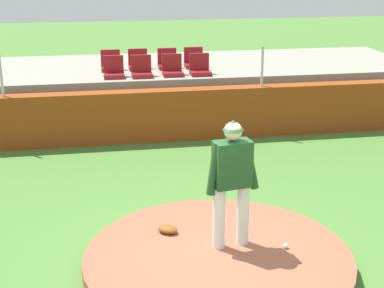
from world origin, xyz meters
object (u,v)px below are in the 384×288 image
Objects in this scene: pitcher at (232,175)px; stadium_chair_2 at (172,69)px; stadium_chair_0 at (114,71)px; stadium_chair_6 at (168,62)px; baseball at (286,246)px; stadium_chair_3 at (200,68)px; stadium_chair_1 at (142,70)px; stadium_chair_5 at (138,63)px; stadium_chair_4 at (111,64)px; stadium_chair_7 at (194,61)px; fielding_glove at (168,229)px.

pitcher reaches higher than stadium_chair_2.
stadium_chair_6 is (1.40, 0.86, 0.00)m from stadium_chair_0.
baseball is 0.15× the size of stadium_chair_6.
stadium_chair_3 is (2.06, -0.05, 0.00)m from stadium_chair_0.
stadium_chair_5 is (0.00, 0.94, 0.00)m from stadium_chair_1.
stadium_chair_1 is 1.00× the size of stadium_chair_4.
stadium_chair_0 is 0.66m from stadium_chair_1.
stadium_chair_6 is at bearing -179.99° from stadium_chair_4.
stadium_chair_5 is (0.66, 0.90, 0.00)m from stadium_chair_0.
stadium_chair_5 is (0.69, 0.04, 0.00)m from stadium_chair_4.
stadium_chair_5 reaches higher than baseball.
stadium_chair_0 is 1.00× the size of stadium_chair_7.
baseball is at bearing 94.89° from stadium_chair_2.
stadium_chair_1 is at bearing 89.97° from stadium_chair_5.
pitcher reaches higher than stadium_chair_7.
stadium_chair_5 is at bearing 99.71° from baseball.
stadium_chair_3 is at bearing 73.63° from pitcher.
stadium_chair_7 reaches higher than baseball.
stadium_chair_1 is at bearing -58.04° from fielding_glove.
stadium_chair_1 is (0.66, -0.04, 0.00)m from stadium_chair_0.
stadium_chair_2 is 1.67m from stadium_chair_4.
stadium_chair_6 is (0.00, 0.87, 0.00)m from stadium_chair_2.
pitcher is 3.63× the size of stadium_chair_4.
fielding_glove is 7.13m from stadium_chair_6.
stadium_chair_3 is (1.41, -0.01, 0.00)m from stadium_chair_1.
fielding_glove is at bearing 88.26° from stadium_chair_5.
stadium_chair_0 is at bearing 23.54° from stadium_chair_7.
pitcher is at bearing -178.31° from fielding_glove.
stadium_chair_1 is 1.17m from stadium_chair_6.
stadium_chair_3 is 1.69m from stadium_chair_5.
stadium_chair_4 is (-0.47, 6.97, 1.16)m from fielding_glove.
stadium_chair_4 is 1.00× the size of stadium_chair_6.
stadium_chair_4 is at bearing 0.01° from stadium_chair_6.
baseball is at bearing 101.02° from stadium_chair_1.
stadium_chair_2 is (0.14, 6.61, 0.16)m from pitcher.
pitcher is 6.61m from stadium_chair_1.
stadium_chair_1 is 1.00× the size of stadium_chair_5.
stadium_chair_3 is at bearing 176.92° from stadium_chair_2.
stadium_chair_1 is (-0.60, 6.58, 0.16)m from pitcher.
fielding_glove is at bearing 81.11° from stadium_chair_2.
fielding_glove is at bearing 82.17° from stadium_chair_6.
stadium_chair_2 is at bearing -177.66° from stadium_chair_1.
stadium_chair_2 and stadium_chair_7 have the same top height.
stadium_chair_1 is at bearing 33.52° from stadium_chair_7.
stadium_chair_3 is 1.00× the size of stadium_chair_5.
pitcher is at bearing 95.22° from stadium_chair_1.
stadium_chair_0 and stadium_chair_6 have the same top height.
fielding_glove is 0.60× the size of stadium_chair_3.
stadium_chair_1 is 1.00× the size of stadium_chair_7.
fielding_glove is 0.60× the size of stadium_chair_7.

